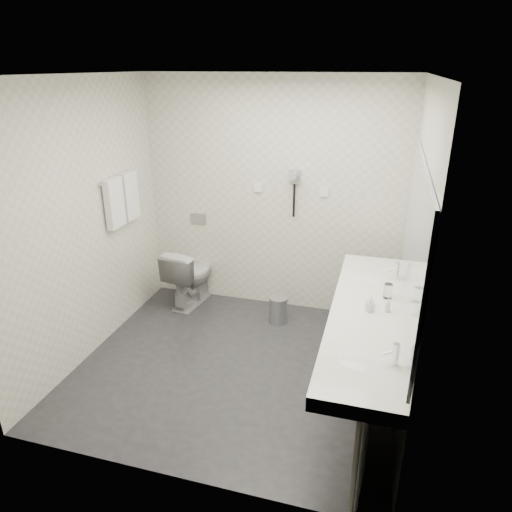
% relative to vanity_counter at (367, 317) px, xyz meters
% --- Properties ---
extents(floor, '(2.80, 2.80, 0.00)m').
position_rel_vanity_counter_xyz_m(floor, '(-1.12, 0.20, -0.80)').
color(floor, '#25252A').
rests_on(floor, ground).
extents(ceiling, '(2.80, 2.80, 0.00)m').
position_rel_vanity_counter_xyz_m(ceiling, '(-1.12, 0.20, 1.70)').
color(ceiling, silver).
rests_on(ceiling, wall_back).
extents(wall_back, '(2.80, 0.00, 2.80)m').
position_rel_vanity_counter_xyz_m(wall_back, '(-1.12, 1.50, 0.45)').
color(wall_back, silver).
rests_on(wall_back, floor).
extents(wall_front, '(2.80, 0.00, 2.80)m').
position_rel_vanity_counter_xyz_m(wall_front, '(-1.12, -1.10, 0.45)').
color(wall_front, silver).
rests_on(wall_front, floor).
extents(wall_left, '(0.00, 2.60, 2.60)m').
position_rel_vanity_counter_xyz_m(wall_left, '(-2.52, 0.20, 0.45)').
color(wall_left, silver).
rests_on(wall_left, floor).
extents(wall_right, '(0.00, 2.60, 2.60)m').
position_rel_vanity_counter_xyz_m(wall_right, '(0.27, 0.20, 0.45)').
color(wall_right, silver).
rests_on(wall_right, floor).
extents(vanity_counter, '(0.55, 2.20, 0.10)m').
position_rel_vanity_counter_xyz_m(vanity_counter, '(0.00, 0.00, 0.00)').
color(vanity_counter, white).
rests_on(vanity_counter, floor).
extents(vanity_panel, '(0.03, 2.15, 0.75)m').
position_rel_vanity_counter_xyz_m(vanity_panel, '(0.02, 0.00, -0.42)').
color(vanity_panel, '#9C9B93').
rests_on(vanity_panel, floor).
extents(vanity_post_near, '(0.06, 0.06, 0.75)m').
position_rel_vanity_counter_xyz_m(vanity_post_near, '(0.05, -1.04, -0.42)').
color(vanity_post_near, silver).
rests_on(vanity_post_near, floor).
extents(vanity_post_far, '(0.06, 0.06, 0.75)m').
position_rel_vanity_counter_xyz_m(vanity_post_far, '(0.05, 1.04, -0.42)').
color(vanity_post_far, silver).
rests_on(vanity_post_far, floor).
extents(mirror, '(0.02, 2.20, 1.05)m').
position_rel_vanity_counter_xyz_m(mirror, '(0.26, 0.00, 0.65)').
color(mirror, '#B2BCC6').
rests_on(mirror, wall_right).
extents(basin_near, '(0.40, 0.31, 0.05)m').
position_rel_vanity_counter_xyz_m(basin_near, '(0.00, -0.65, 0.04)').
color(basin_near, white).
rests_on(basin_near, vanity_counter).
extents(basin_far, '(0.40, 0.31, 0.05)m').
position_rel_vanity_counter_xyz_m(basin_far, '(0.00, 0.65, 0.04)').
color(basin_far, white).
rests_on(basin_far, vanity_counter).
extents(faucet_near, '(0.04, 0.04, 0.15)m').
position_rel_vanity_counter_xyz_m(faucet_near, '(0.19, -0.65, 0.12)').
color(faucet_near, silver).
rests_on(faucet_near, vanity_counter).
extents(faucet_far, '(0.04, 0.04, 0.15)m').
position_rel_vanity_counter_xyz_m(faucet_far, '(0.19, 0.65, 0.12)').
color(faucet_far, silver).
rests_on(faucet_far, vanity_counter).
extents(soap_bottle_a, '(0.07, 0.07, 0.11)m').
position_rel_vanity_counter_xyz_m(soap_bottle_a, '(0.01, -0.00, 0.10)').
color(soap_bottle_a, white).
rests_on(soap_bottle_a, vanity_counter).
extents(soap_bottle_b, '(0.08, 0.08, 0.09)m').
position_rel_vanity_counter_xyz_m(soap_bottle_b, '(0.01, 0.07, 0.09)').
color(soap_bottle_b, white).
rests_on(soap_bottle_b, vanity_counter).
extents(soap_bottle_c, '(0.05, 0.05, 0.11)m').
position_rel_vanity_counter_xyz_m(soap_bottle_c, '(0.14, 0.03, 0.10)').
color(soap_bottle_c, white).
rests_on(soap_bottle_c, vanity_counter).
extents(glass_left, '(0.08, 0.08, 0.12)m').
position_rel_vanity_counter_xyz_m(glass_left, '(0.13, 0.26, 0.11)').
color(glass_left, silver).
rests_on(glass_left, vanity_counter).
extents(toilet, '(0.48, 0.73, 0.69)m').
position_rel_vanity_counter_xyz_m(toilet, '(-2.00, 1.24, -0.46)').
color(toilet, white).
rests_on(toilet, floor).
extents(flush_plate, '(0.18, 0.02, 0.12)m').
position_rel_vanity_counter_xyz_m(flush_plate, '(-1.98, 1.49, 0.15)').
color(flush_plate, '#B2B5BA').
rests_on(flush_plate, wall_back).
extents(pedal_bin, '(0.20, 0.20, 0.27)m').
position_rel_vanity_counter_xyz_m(pedal_bin, '(-0.94, 1.09, -0.66)').
color(pedal_bin, '#B2B5BA').
rests_on(pedal_bin, floor).
extents(bin_lid, '(0.20, 0.20, 0.02)m').
position_rel_vanity_counter_xyz_m(bin_lid, '(-0.94, 1.09, -0.52)').
color(bin_lid, '#B2B5BA').
rests_on(bin_lid, pedal_bin).
extents(towel_rail, '(0.02, 0.62, 0.02)m').
position_rel_vanity_counter_xyz_m(towel_rail, '(-2.47, 0.75, 0.75)').
color(towel_rail, silver).
rests_on(towel_rail, wall_left).
extents(towel_near, '(0.07, 0.24, 0.48)m').
position_rel_vanity_counter_xyz_m(towel_near, '(-2.46, 0.61, 0.53)').
color(towel_near, white).
rests_on(towel_near, towel_rail).
extents(towel_far, '(0.07, 0.24, 0.48)m').
position_rel_vanity_counter_xyz_m(towel_far, '(-2.46, 0.89, 0.53)').
color(towel_far, white).
rests_on(towel_far, towel_rail).
extents(dryer_cradle, '(0.10, 0.04, 0.14)m').
position_rel_vanity_counter_xyz_m(dryer_cradle, '(-0.88, 1.47, 0.70)').
color(dryer_cradle, gray).
rests_on(dryer_cradle, wall_back).
extents(dryer_barrel, '(0.08, 0.14, 0.08)m').
position_rel_vanity_counter_xyz_m(dryer_barrel, '(-0.88, 1.40, 0.73)').
color(dryer_barrel, gray).
rests_on(dryer_barrel, dryer_cradle).
extents(dryer_cord, '(0.02, 0.02, 0.35)m').
position_rel_vanity_counter_xyz_m(dryer_cord, '(-0.88, 1.46, 0.45)').
color(dryer_cord, black).
rests_on(dryer_cord, dryer_cradle).
extents(switch_plate_a, '(0.09, 0.02, 0.09)m').
position_rel_vanity_counter_xyz_m(switch_plate_a, '(-1.27, 1.49, 0.55)').
color(switch_plate_a, white).
rests_on(switch_plate_a, wall_back).
extents(switch_plate_b, '(0.09, 0.02, 0.09)m').
position_rel_vanity_counter_xyz_m(switch_plate_b, '(-0.57, 1.49, 0.55)').
color(switch_plate_b, white).
rests_on(switch_plate_b, wall_back).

